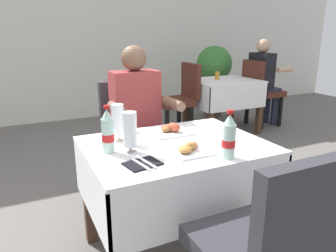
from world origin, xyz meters
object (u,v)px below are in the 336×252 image
chair_far_diner_seat (132,134)px  background_chair_left (180,96)px  seated_diner_far (138,119)px  background_table_tumbler (217,76)px  chair_near_camera_side (267,247)px  potted_plant_corner (214,70)px  beer_glass_left (130,132)px  plate_far_diner (170,130)px  napkin_cutlery_set (142,164)px  main_dining_table (175,172)px  background_chair_right (260,89)px  background_patron (264,78)px  beer_glass_middle (118,122)px  cola_bottle_secondary (229,138)px  cola_bottle_primary (108,132)px  plate_near_camera (190,149)px  background_dining_table (222,93)px

chair_far_diner_seat → background_chair_left: (1.10, 1.26, 0.00)m
chair_far_diner_seat → seated_diner_far: (0.02, -0.11, 0.16)m
background_chair_left → background_table_tumbler: (0.61, 0.06, 0.23)m
chair_near_camera_side → potted_plant_corner: 4.19m
beer_glass_left → potted_plant_corner: 3.72m
potted_plant_corner → background_table_tumbler: bearing=-120.4°
plate_far_diner → napkin_cutlery_set: bearing=-130.2°
plate_far_diner → beer_glass_left: bearing=-147.0°
chair_far_diner_seat → background_chair_left: size_ratio=1.00×
main_dining_table → beer_glass_left: beer_glass_left is taller
seated_diner_far → background_chair_right: size_ratio=1.30×
napkin_cutlery_set → background_patron: 3.56m
beer_glass_left → background_table_tumbler: beer_glass_left is taller
beer_glass_left → background_patron: 3.44m
chair_near_camera_side → napkin_cutlery_set: chair_near_camera_side is taller
seated_diner_far → beer_glass_middle: 0.59m
chair_near_camera_side → cola_bottle_secondary: size_ratio=3.84×
background_table_tumbler → potted_plant_corner: potted_plant_corner is taller
plate_far_diner → cola_bottle_primary: cola_bottle_primary is taller
napkin_cutlery_set → background_table_tumbler: 3.04m
beer_glass_left → background_table_tumbler: size_ratio=2.03×
chair_far_diner_seat → plate_near_camera: 0.96m
seated_diner_far → background_dining_table: size_ratio=1.38×
seated_diner_far → napkin_cutlery_set: 0.93m
seated_diner_far → background_dining_table: (1.74, 1.37, -0.17)m
seated_diner_far → background_chair_left: (1.08, 1.37, -0.16)m
main_dining_table → seated_diner_far: seated_diner_far is taller
beer_glass_middle → background_dining_table: bearing=42.2°
plate_far_diner → cola_bottle_secondary: (0.09, -0.51, 0.09)m
background_chair_right → background_patron: bearing=0.0°
plate_far_diner → cola_bottle_primary: bearing=-159.0°
cola_bottle_primary → background_chair_left: cola_bottle_primary is taller
seated_diner_far → cola_bottle_secondary: size_ratio=4.98×
background_chair_right → beer_glass_left: bearing=-142.7°
plate_far_diner → chair_near_camera_side: bearing=-93.5°
potted_plant_corner → seated_diner_far: bearing=-134.5°
chair_near_camera_side → cola_bottle_primary: size_ratio=3.74×
seated_diner_far → background_patron: size_ratio=1.00×
chair_far_diner_seat → background_patron: size_ratio=0.77×
main_dining_table → cola_bottle_primary: size_ratio=3.99×
background_chair_right → background_patron: size_ratio=0.77×
beer_glass_left → background_patron: background_patron is taller
beer_glass_left → background_chair_right: 3.41m
napkin_cutlery_set → background_dining_table: bearing=47.7°
seated_diner_far → background_table_tumbler: seated_diner_far is taller
main_dining_table → cola_bottle_secondary: size_ratio=4.09×
chair_far_diner_seat → background_chair_left: bearing=48.9°
plate_near_camera → beer_glass_middle: size_ratio=0.98×
background_chair_left → potted_plant_corner: bearing=37.2°
plate_far_diner → napkin_cutlery_set: 0.53m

